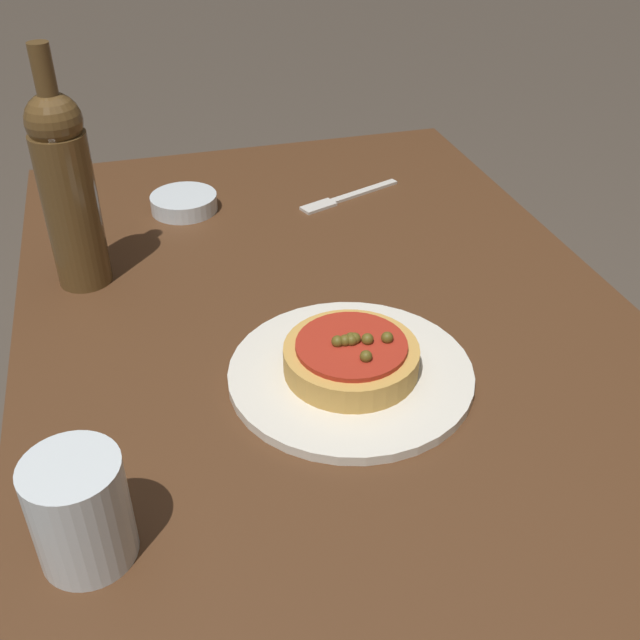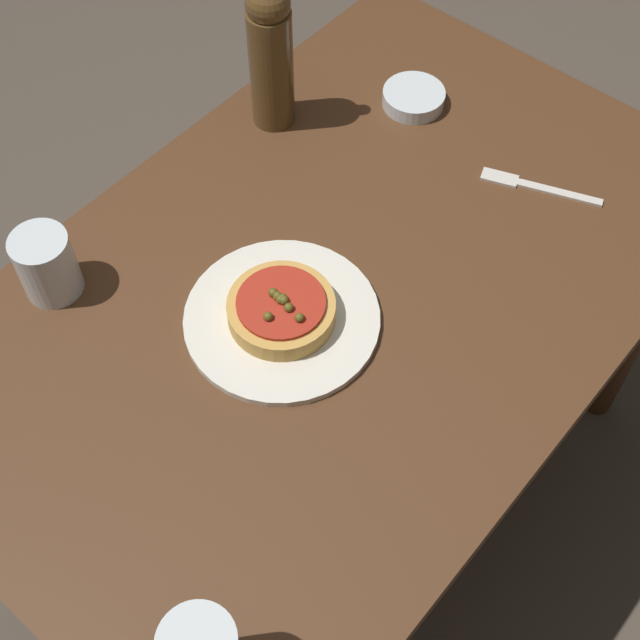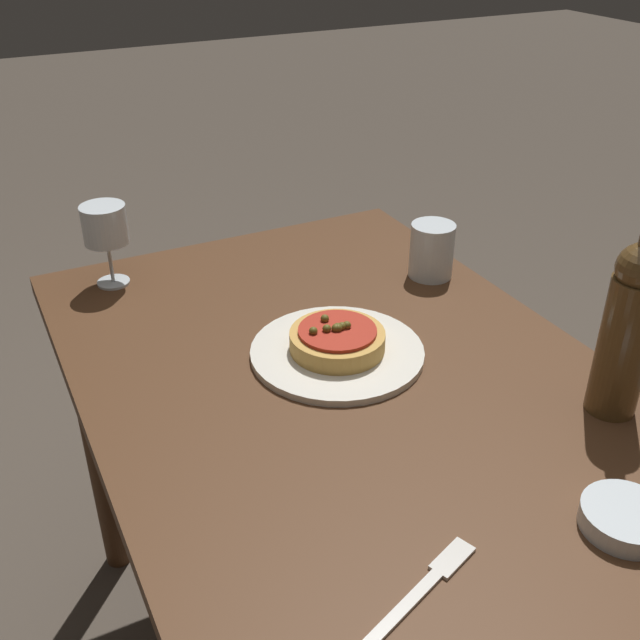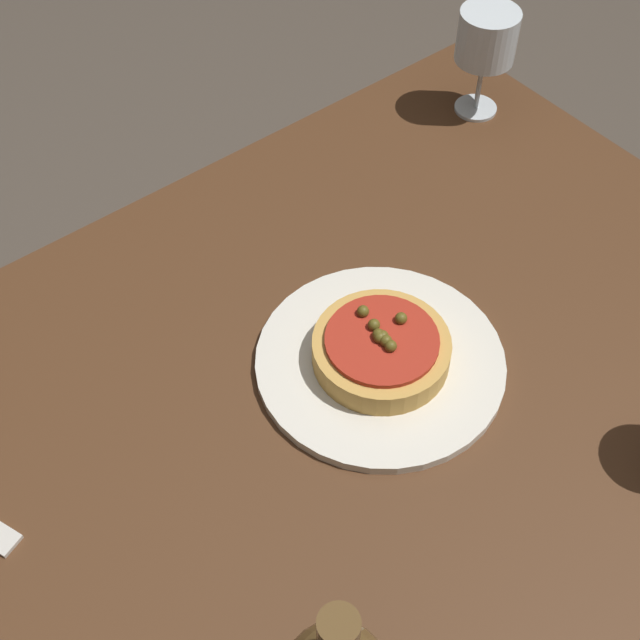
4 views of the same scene
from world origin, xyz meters
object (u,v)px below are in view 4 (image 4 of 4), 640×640
object	(u,v)px
dining_table	(302,455)
wine_glass	(487,39)
dinner_plate	(380,362)
pizza	(381,349)

from	to	relation	value
dining_table	wine_glass	distance (m)	0.62
dinner_plate	pizza	distance (m)	0.02
dinner_plate	pizza	size ratio (longest dim) A/B	1.83
pizza	wine_glass	distance (m)	0.50
dining_table	pizza	distance (m)	0.17
dinner_plate	wine_glass	distance (m)	0.51
dinner_plate	wine_glass	world-z (taller)	wine_glass
pizza	dining_table	bearing A→B (deg)	-6.34
dining_table	dinner_plate	size ratio (longest dim) A/B	4.38
dining_table	dinner_plate	world-z (taller)	dinner_plate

